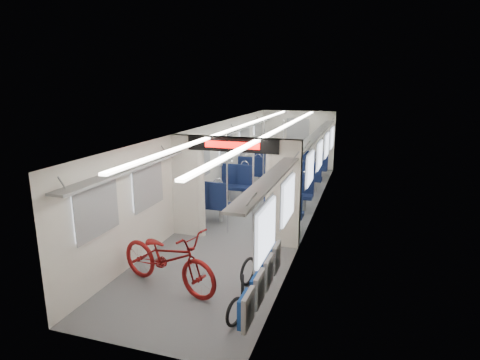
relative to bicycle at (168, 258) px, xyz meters
The scene contains 14 objects.
carriage 4.24m from the bicycle, 84.69° to the left, with size 12.00×12.02×2.31m.
bicycle is the anchor object (origin of this frame).
flip_bench 1.77m from the bicycle, 10.73° to the right, with size 0.12×2.07×0.48m.
bike_hoop_a 1.64m from the bicycle, 26.53° to the right, with size 0.44×0.44×0.05m, color black.
bike_hoop_b 1.38m from the bicycle, ahead, with size 0.45×0.45×0.05m, color black.
bike_hoop_c 1.40m from the bicycle, 21.50° to the left, with size 0.50×0.50×0.05m, color black.
seat_bay_near_left 4.36m from the bicycle, 97.28° to the left, with size 0.96×2.31×1.17m.
seat_bay_near_right 4.29m from the bicycle, 72.13° to the left, with size 0.90×2.02×1.08m.
seat_bay_far_left 7.98m from the bicycle, 93.97° to the left, with size 0.92×2.13×1.12m.
seat_bay_far_right 7.89m from the bicycle, 80.38° to the left, with size 0.91×2.05×1.09m.
stanchion_near_left 2.78m from the bicycle, 87.82° to the left, with size 0.04×0.04×2.30m, color silver.
stanchion_near_right 3.15m from the bicycle, 78.30° to the left, with size 0.04×0.04×2.30m, color silver.
stanchion_far_left 6.31m from the bicycle, 89.74° to the left, with size 0.04×0.04×2.30m, color silver.
stanchion_far_right 6.43m from the bicycle, 84.38° to the left, with size 0.04×0.04×2.30m, color silver.
Camera 1 is at (2.69, -9.96, 3.45)m, focal length 30.00 mm.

